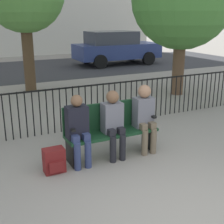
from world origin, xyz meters
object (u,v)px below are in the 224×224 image
(park_bench, at_px, (110,128))
(backpack, at_px, (54,161))
(seated_person_0, at_px, (78,127))
(seated_person_2, at_px, (145,114))
(parked_car_0, at_px, (116,47))
(seated_person_1, at_px, (113,121))

(park_bench, xyz_separation_m, backpack, (-1.07, -0.21, -0.30))
(seated_person_0, relative_size, backpack, 3.01)
(seated_person_2, height_order, parked_car_0, parked_car_0)
(seated_person_1, bearing_deg, backpack, -175.62)
(backpack, bearing_deg, parked_car_0, 58.30)
(seated_person_0, xyz_separation_m, backpack, (-0.44, -0.08, -0.46))
(park_bench, distance_m, backpack, 1.13)
(seated_person_0, distance_m, backpack, 0.64)
(seated_person_1, relative_size, seated_person_2, 0.97)
(seated_person_2, relative_size, parked_car_0, 0.29)
(seated_person_1, bearing_deg, seated_person_0, -179.98)
(seated_person_1, distance_m, parked_car_0, 10.68)
(seated_person_2, distance_m, backpack, 1.76)
(seated_person_1, height_order, backpack, seated_person_1)
(seated_person_0, xyz_separation_m, seated_person_2, (1.24, 0.00, 0.03))
(seated_person_2, relative_size, backpack, 3.10)
(park_bench, xyz_separation_m, seated_person_2, (0.62, -0.13, 0.20))
(seated_person_1, height_order, parked_car_0, parked_car_0)
(park_bench, xyz_separation_m, seated_person_0, (-0.63, -0.13, 0.16))
(seated_person_1, distance_m, backpack, 1.17)
(park_bench, distance_m, seated_person_2, 0.66)
(seated_person_0, height_order, backpack, seated_person_0)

